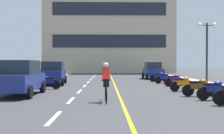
% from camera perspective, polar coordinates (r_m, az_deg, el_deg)
% --- Properties ---
extents(ground_plane, '(140.00, 140.00, 0.00)m').
position_cam_1_polar(ground_plane, '(23.37, -0.23, -3.35)').
color(ground_plane, '#38383A').
extents(curb_left, '(2.40, 72.00, 0.12)m').
position_cam_1_polar(curb_left, '(27.21, -15.71, -2.68)').
color(curb_left, '#B7B2A8').
rests_on(curb_left, ground).
extents(curb_right, '(2.40, 72.00, 0.12)m').
position_cam_1_polar(curb_right, '(27.44, 14.87, -2.65)').
color(curb_right, '#B7B2A8').
rests_on(curb_right, ground).
extents(lane_dash_1, '(0.14, 2.20, 0.01)m').
position_cam_1_polar(lane_dash_1, '(8.61, -11.97, -10.29)').
color(lane_dash_1, silver).
rests_on(lane_dash_1, ground).
extents(lane_dash_2, '(0.14, 2.20, 0.01)m').
position_cam_1_polar(lane_dash_2, '(12.52, -8.55, -6.85)').
color(lane_dash_2, silver).
rests_on(lane_dash_2, ground).
extents(lane_dash_3, '(0.14, 2.20, 0.01)m').
position_cam_1_polar(lane_dash_3, '(16.47, -6.78, -5.04)').
color(lane_dash_3, silver).
rests_on(lane_dash_3, ground).
extents(lane_dash_4, '(0.14, 2.20, 0.01)m').
position_cam_1_polar(lane_dash_4, '(20.44, -5.71, -3.93)').
color(lane_dash_4, silver).
rests_on(lane_dash_4, ground).
extents(lane_dash_5, '(0.14, 2.20, 0.01)m').
position_cam_1_polar(lane_dash_5, '(24.42, -4.98, -3.18)').
color(lane_dash_5, silver).
rests_on(lane_dash_5, ground).
extents(lane_dash_6, '(0.14, 2.20, 0.01)m').
position_cam_1_polar(lane_dash_6, '(28.40, -4.46, -2.64)').
color(lane_dash_6, silver).
rests_on(lane_dash_6, ground).
extents(lane_dash_7, '(0.14, 2.20, 0.01)m').
position_cam_1_polar(lane_dash_7, '(32.39, -4.07, -2.23)').
color(lane_dash_7, silver).
rests_on(lane_dash_7, ground).
extents(lane_dash_8, '(0.14, 2.20, 0.01)m').
position_cam_1_polar(lane_dash_8, '(36.38, -3.76, -1.91)').
color(lane_dash_8, silver).
rests_on(lane_dash_8, ground).
extents(lane_dash_9, '(0.14, 2.20, 0.01)m').
position_cam_1_polar(lane_dash_9, '(40.37, -3.52, -1.66)').
color(lane_dash_9, silver).
rests_on(lane_dash_9, ground).
extents(lane_dash_10, '(0.14, 2.20, 0.01)m').
position_cam_1_polar(lane_dash_10, '(44.37, -3.32, -1.45)').
color(lane_dash_10, silver).
rests_on(lane_dash_10, ground).
extents(lane_dash_11, '(0.14, 2.20, 0.01)m').
position_cam_1_polar(lane_dash_11, '(48.36, -3.15, -1.28)').
color(lane_dash_11, silver).
rests_on(lane_dash_11, ground).
extents(centre_line_yellow, '(0.12, 66.00, 0.01)m').
position_cam_1_polar(centre_line_yellow, '(26.37, 0.19, -2.89)').
color(centre_line_yellow, gold).
rests_on(centre_line_yellow, ground).
extents(office_building, '(23.29, 6.84, 18.56)m').
position_cam_1_polar(office_building, '(51.25, -0.58, 9.24)').
color(office_building, '#BCAD93').
rests_on(office_building, ground).
extents(street_lamp_mid, '(1.46, 0.36, 4.55)m').
position_cam_1_polar(street_lamp_mid, '(21.45, 19.12, 5.60)').
color(street_lamp_mid, black).
rests_on(street_lamp_mid, curb_right).
extents(parked_car_near, '(1.93, 4.21, 1.82)m').
position_cam_1_polar(parked_car_near, '(14.96, -18.54, -2.14)').
color(parked_car_near, black).
rests_on(parked_car_near, ground).
extents(parked_car_mid, '(2.16, 4.31, 1.82)m').
position_cam_1_polar(parked_car_mid, '(22.16, -12.17, -1.22)').
color(parked_car_mid, black).
rests_on(parked_car_mid, ground).
extents(parked_car_far, '(1.95, 4.21, 1.82)m').
position_cam_1_polar(parked_car_far, '(30.33, 8.45, -0.71)').
color(parked_car_far, black).
rests_on(parked_car_far, ground).
extents(motorcycle_3, '(1.69, 0.62, 0.92)m').
position_cam_1_polar(motorcycle_3, '(13.26, 20.50, -4.42)').
color(motorcycle_3, black).
rests_on(motorcycle_3, ground).
extents(motorcycle_4, '(1.70, 0.60, 0.92)m').
position_cam_1_polar(motorcycle_4, '(14.50, 17.64, -3.98)').
color(motorcycle_4, black).
rests_on(motorcycle_4, ground).
extents(motorcycle_5, '(1.67, 0.70, 0.92)m').
position_cam_1_polar(motorcycle_5, '(16.85, 14.58, -3.32)').
color(motorcycle_5, black).
rests_on(motorcycle_5, ground).
extents(motorcycle_6, '(1.68, 0.64, 0.92)m').
position_cam_1_polar(motorcycle_6, '(18.28, -13.20, -3.01)').
color(motorcycle_6, black).
rests_on(motorcycle_6, ground).
extents(motorcycle_7, '(1.64, 0.80, 0.92)m').
position_cam_1_polar(motorcycle_7, '(20.60, 12.90, -2.60)').
color(motorcycle_7, black).
rests_on(motorcycle_7, ground).
extents(motorcycle_8, '(1.65, 0.76, 0.92)m').
position_cam_1_polar(motorcycle_8, '(23.33, 10.78, -2.21)').
color(motorcycle_8, black).
rests_on(motorcycle_8, ground).
extents(motorcycle_9, '(1.69, 0.63, 0.92)m').
position_cam_1_polar(motorcycle_9, '(25.29, 9.72, -1.99)').
color(motorcycle_9, black).
rests_on(motorcycle_9, ground).
extents(cyclist_rider, '(0.42, 1.77, 1.71)m').
position_cam_1_polar(cyclist_rider, '(11.88, -1.26, -2.96)').
color(cyclist_rider, black).
rests_on(cyclist_rider, ground).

